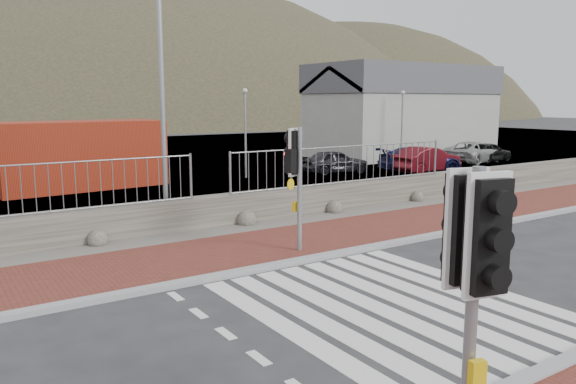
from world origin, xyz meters
TOP-DOWN VIEW (x-y plane):
  - ground at (0.00, 0.00)m, footprint 220.00×220.00m
  - sidewalk_far at (0.00, 4.50)m, footprint 40.00×3.00m
  - kerb_near at (0.00, -3.00)m, footprint 40.00×0.25m
  - kerb_far at (0.00, 3.00)m, footprint 40.00×0.25m
  - zebra_crossing at (-0.00, 0.00)m, footprint 4.62×5.60m
  - gravel_strip at (0.00, 6.50)m, footprint 40.00×1.50m
  - stone_wall at (0.00, 7.30)m, footprint 40.00×0.60m
  - railing at (0.00, 7.15)m, footprint 18.07×0.07m
  - quay at (0.00, 27.90)m, footprint 120.00×40.00m
  - harbor_building at (20.00, 19.90)m, footprint 12.20×6.20m
  - hills_backdrop at (6.74, 87.90)m, footprint 254.00×90.00m
  - traffic_signal_near at (-2.64, -3.72)m, footprint 0.48×0.35m
  - traffic_signal_far at (0.54, 3.66)m, footprint 0.73×0.46m
  - streetlight at (-0.83, 8.09)m, footprint 1.71×0.34m
  - shipping_container at (-1.18, 17.00)m, footprint 6.80×3.36m
  - car_a at (10.53, 14.94)m, footprint 3.57×1.89m
  - car_b at (14.43, 12.56)m, footprint 4.03×1.65m
  - car_c at (14.45, 12.98)m, footprint 4.64×2.97m
  - car_d at (20.03, 14.19)m, footprint 4.82×3.12m
  - car_e at (21.14, 14.04)m, footprint 3.59×1.70m

SIDE VIEW (x-z plane):
  - hills_backdrop at x=6.74m, z-range -73.05..26.95m
  - ground at x=0.00m, z-range 0.00..0.00m
  - quay at x=0.00m, z-range -0.25..0.25m
  - zebra_crossing at x=0.00m, z-range 0.00..0.01m
  - gravel_strip at x=0.00m, z-range 0.00..0.06m
  - sidewalk_far at x=0.00m, z-range 0.00..0.08m
  - kerb_near at x=0.00m, z-range -0.01..0.11m
  - kerb_far at x=0.00m, z-range -0.01..0.11m
  - stone_wall at x=0.00m, z-range 0.00..0.90m
  - car_a at x=10.53m, z-range 0.00..1.16m
  - car_e at x=21.14m, z-range 0.00..1.19m
  - car_d at x=20.03m, z-range 0.00..1.24m
  - car_c at x=14.45m, z-range 0.00..1.25m
  - car_b at x=14.43m, z-range 0.00..1.30m
  - shipping_container at x=-1.18m, z-range 0.00..2.73m
  - railing at x=0.00m, z-range 1.21..2.43m
  - traffic_signal_near at x=-2.64m, z-range 0.66..3.64m
  - traffic_signal_far at x=0.54m, z-range 0.68..3.64m
  - harbor_building at x=20.00m, z-range 0.03..5.83m
  - streetlight at x=-0.83m, z-range 0.51..8.56m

